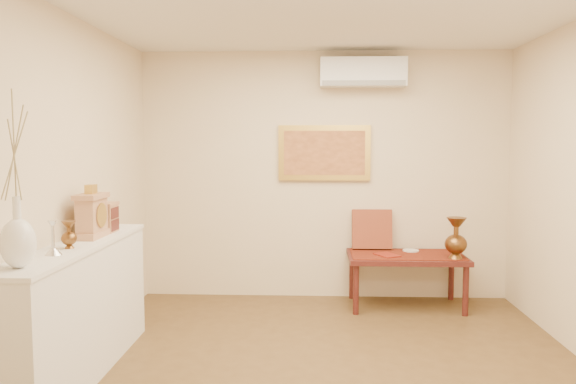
# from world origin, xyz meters

# --- Properties ---
(floor) EXTENTS (4.50, 4.50, 0.00)m
(floor) POSITION_xyz_m (0.00, 0.00, 0.00)
(floor) COLOR brown
(floor) RESTS_ON ground
(wall_back) EXTENTS (4.00, 0.02, 2.70)m
(wall_back) POSITION_xyz_m (0.00, 2.25, 1.35)
(wall_back) COLOR beige
(wall_back) RESTS_ON ground
(wall_front) EXTENTS (4.00, 0.02, 2.70)m
(wall_front) POSITION_xyz_m (0.00, -2.25, 1.35)
(wall_front) COLOR beige
(wall_front) RESTS_ON ground
(wall_left) EXTENTS (0.02, 4.50, 2.70)m
(wall_left) POSITION_xyz_m (-2.00, 0.00, 1.35)
(wall_left) COLOR beige
(wall_left) RESTS_ON ground
(white_vase) EXTENTS (0.20, 0.20, 1.06)m
(white_vase) POSITION_xyz_m (-1.83, -0.77, 1.51)
(white_vase) COLOR white
(white_vase) RESTS_ON display_ledge
(candlestick) EXTENTS (0.11, 0.11, 0.23)m
(candlestick) POSITION_xyz_m (-1.81, -0.38, 1.09)
(candlestick) COLOR silver
(candlestick) RESTS_ON display_ledge
(brass_urn_small) EXTENTS (0.11, 0.11, 0.24)m
(brass_urn_small) POSITION_xyz_m (-1.81, -0.15, 1.10)
(brass_urn_small) COLOR brown
(brass_urn_small) RESTS_ON display_ledge
(table_cloth) EXTENTS (1.14, 0.59, 0.01)m
(table_cloth) POSITION_xyz_m (0.85, 1.88, 0.55)
(table_cloth) COLOR maroon
(table_cloth) RESTS_ON low_table
(brass_urn_tall) EXTENTS (0.22, 0.22, 0.50)m
(brass_urn_tall) POSITION_xyz_m (1.31, 1.69, 0.81)
(brass_urn_tall) COLOR brown
(brass_urn_tall) RESTS_ON table_cloth
(plate) EXTENTS (0.17, 0.17, 0.01)m
(plate) POSITION_xyz_m (0.92, 2.04, 0.56)
(plate) COLOR white
(plate) RESTS_ON table_cloth
(menu) EXTENTS (0.28, 0.31, 0.01)m
(menu) POSITION_xyz_m (0.64, 1.79, 0.56)
(menu) COLOR maroon
(menu) RESTS_ON table_cloth
(cushion) EXTENTS (0.43, 0.19, 0.44)m
(cushion) POSITION_xyz_m (0.52, 2.16, 0.77)
(cushion) COLOR maroon
(cushion) RESTS_ON table_cloth
(display_ledge) EXTENTS (0.37, 2.02, 0.98)m
(display_ledge) POSITION_xyz_m (-1.82, 0.00, 0.49)
(display_ledge) COLOR white
(display_ledge) RESTS_ON floor
(mantel_clock) EXTENTS (0.17, 0.36, 0.41)m
(mantel_clock) POSITION_xyz_m (-1.82, 0.30, 1.15)
(mantel_clock) COLOR tan
(mantel_clock) RESTS_ON display_ledge
(wooden_chest) EXTENTS (0.16, 0.21, 0.24)m
(wooden_chest) POSITION_xyz_m (-1.81, 0.56, 1.10)
(wooden_chest) COLOR tan
(wooden_chest) RESTS_ON display_ledge
(low_table) EXTENTS (1.20, 0.70, 0.55)m
(low_table) POSITION_xyz_m (0.85, 1.88, 0.48)
(low_table) COLOR #4C1A16
(low_table) RESTS_ON floor
(painting) EXTENTS (1.00, 0.06, 0.60)m
(painting) POSITION_xyz_m (0.00, 2.22, 1.60)
(painting) COLOR gold
(painting) RESTS_ON wall_back
(ac_unit) EXTENTS (0.90, 0.25, 0.30)m
(ac_unit) POSITION_xyz_m (0.40, 2.12, 2.45)
(ac_unit) COLOR silver
(ac_unit) RESTS_ON wall_back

